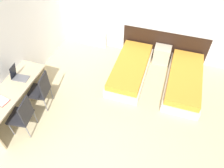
# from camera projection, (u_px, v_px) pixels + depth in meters

# --- Properties ---
(wall_back) EXTENTS (5.51, 0.05, 2.70)m
(wall_back) POSITION_uv_depth(u_px,v_px,m) (136.00, 10.00, 5.79)
(wall_back) COLOR white
(wall_back) RESTS_ON ground_plane
(wall_left) EXTENTS (0.05, 5.53, 2.70)m
(wall_left) POSITION_uv_depth(u_px,v_px,m) (10.00, 43.00, 4.78)
(wall_left) COLOR white
(wall_left) RESTS_ON ground_plane
(headboard_panel) EXTENTS (2.40, 0.03, 0.85)m
(headboard_panel) POSITION_uv_depth(u_px,v_px,m) (164.00, 45.00, 6.25)
(headboard_panel) COLOR black
(headboard_panel) RESTS_ON ground_plane
(bed_near_window) EXTENTS (0.88, 2.02, 0.41)m
(bed_near_window) POSITION_uv_depth(u_px,v_px,m) (130.00, 69.00, 5.88)
(bed_near_window) COLOR beige
(bed_near_window) RESTS_ON ground_plane
(bed_near_door) EXTENTS (0.88, 2.02, 0.41)m
(bed_near_door) POSITION_uv_depth(u_px,v_px,m) (184.00, 81.00, 5.59)
(bed_near_door) COLOR beige
(bed_near_door) RESTS_ON ground_plane
(nightstand) EXTENTS (0.46, 0.37, 0.49)m
(nightstand) POSITION_uv_depth(u_px,v_px,m) (162.00, 55.00, 6.24)
(nightstand) COLOR beige
(nightstand) RESTS_ON ground_plane
(radiator) EXTENTS (0.85, 0.12, 0.49)m
(radiator) POSITION_uv_depth(u_px,v_px,m) (93.00, 38.00, 6.78)
(radiator) COLOR silver
(radiator) RESTS_ON ground_plane
(desk) EXTENTS (0.62, 1.88, 0.76)m
(desk) POSITION_uv_depth(u_px,v_px,m) (13.00, 95.00, 4.75)
(desk) COLOR #C6B28E
(desk) RESTS_ON ground_plane
(chair_near_laptop) EXTENTS (0.49, 0.49, 0.97)m
(chair_near_laptop) POSITION_uv_depth(u_px,v_px,m) (41.00, 90.00, 4.94)
(chair_near_laptop) COLOR #232328
(chair_near_laptop) RESTS_ON ground_plane
(chair_near_notebook) EXTENTS (0.49, 0.49, 0.97)m
(chair_near_notebook) POSITION_uv_depth(u_px,v_px,m) (22.00, 115.00, 4.46)
(chair_near_notebook) COLOR #232328
(chair_near_notebook) RESTS_ON ground_plane
(laptop) EXTENTS (0.37, 0.24, 0.35)m
(laptop) POSITION_uv_depth(u_px,v_px,m) (18.00, 76.00, 4.82)
(laptop) COLOR slate
(laptop) RESTS_ON desk
(open_notebook) EXTENTS (0.34, 0.27, 0.02)m
(open_notebook) POSITION_uv_depth(u_px,v_px,m) (1.00, 101.00, 4.42)
(open_notebook) COLOR #B21E1E
(open_notebook) RESTS_ON desk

